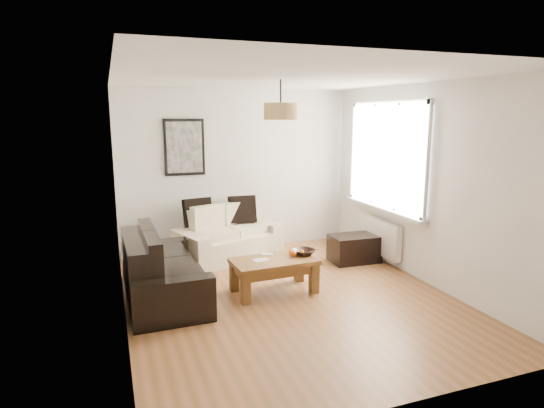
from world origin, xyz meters
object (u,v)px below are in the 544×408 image
object	(u,v)px
coffee_table	(274,276)
ottoman	(354,248)
sofa_leather	(163,267)
loveseat_cream	(229,233)

from	to	relation	value
coffee_table	ottoman	size ratio (longest dim) A/B	1.46
coffee_table	ottoman	bearing A→B (deg)	24.76
sofa_leather	coffee_table	xyz separation A→B (m)	(1.32, -0.29, -0.17)
coffee_table	ottoman	xyz separation A→B (m)	(1.56, 0.72, -0.01)
coffee_table	ottoman	distance (m)	1.72
loveseat_cream	sofa_leather	world-z (taller)	same
sofa_leather	ottoman	world-z (taller)	sofa_leather
loveseat_cream	coffee_table	distance (m)	1.57
loveseat_cream	ottoman	xyz separation A→B (m)	(1.74, -0.83, -0.18)
sofa_leather	coffee_table	distance (m)	1.36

